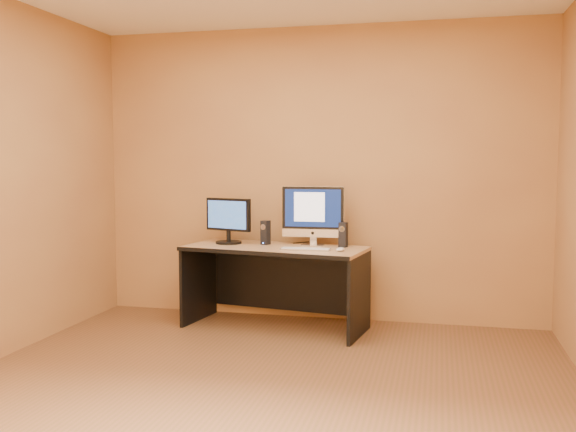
% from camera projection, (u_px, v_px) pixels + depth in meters
% --- Properties ---
extents(floor, '(4.00, 4.00, 0.00)m').
position_uv_depth(floor, '(256.00, 395.00, 3.89)').
color(floor, brown).
rests_on(floor, ground).
extents(walls, '(4.00, 4.00, 2.60)m').
position_uv_depth(walls, '(255.00, 181.00, 3.78)').
color(walls, '#AC7E45').
rests_on(walls, ground).
extents(desk, '(1.59, 0.88, 0.70)m').
position_uv_depth(desk, '(275.00, 287.00, 5.43)').
color(desk, tan).
rests_on(desk, ground).
extents(imac, '(0.54, 0.21, 0.52)m').
position_uv_depth(imac, '(313.00, 215.00, 5.45)').
color(imac, '#B5B6BA').
rests_on(imac, desk).
extents(second_monitor, '(0.50, 0.35, 0.40)m').
position_uv_depth(second_monitor, '(228.00, 221.00, 5.59)').
color(second_monitor, black).
rests_on(second_monitor, desk).
extents(speaker_left, '(0.08, 0.09, 0.21)m').
position_uv_depth(speaker_left, '(265.00, 233.00, 5.53)').
color(speaker_left, black).
rests_on(speaker_left, desk).
extents(speaker_right, '(0.07, 0.08, 0.21)m').
position_uv_depth(speaker_right, '(343.00, 235.00, 5.37)').
color(speaker_right, black).
rests_on(speaker_right, desk).
extents(keyboard, '(0.41, 0.12, 0.02)m').
position_uv_depth(keyboard, '(305.00, 249.00, 5.20)').
color(keyboard, '#AFB0B4').
rests_on(keyboard, desk).
extents(mouse, '(0.08, 0.11, 0.03)m').
position_uv_depth(mouse, '(340.00, 249.00, 5.12)').
color(mouse, silver).
rests_on(mouse, desk).
extents(cable_a, '(0.07, 0.20, 0.01)m').
position_uv_depth(cable_a, '(317.00, 243.00, 5.61)').
color(cable_a, black).
rests_on(cable_a, desk).
extents(cable_b, '(0.12, 0.13, 0.01)m').
position_uv_depth(cable_b, '(301.00, 243.00, 5.64)').
color(cable_b, black).
rests_on(cable_b, desk).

